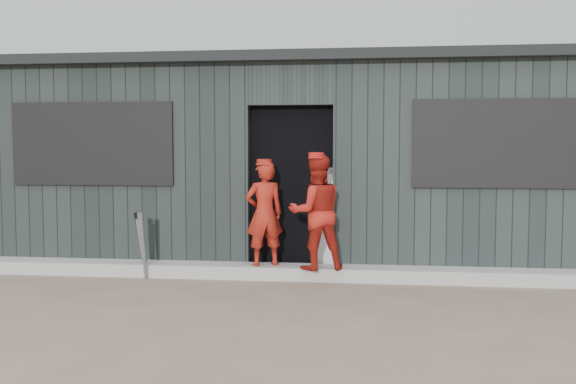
# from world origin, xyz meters

# --- Properties ---
(ground) EXTENTS (80.00, 80.00, 0.00)m
(ground) POSITION_xyz_m (0.00, 0.00, 0.00)
(ground) COLOR #725E4F
(ground) RESTS_ON ground
(curb) EXTENTS (8.00, 0.36, 0.15)m
(curb) POSITION_xyz_m (0.00, 1.82, 0.07)
(curb) COLOR #A2A39E
(curb) RESTS_ON ground
(bat_left) EXTENTS (0.10, 0.24, 0.70)m
(bat_left) POSITION_xyz_m (-1.69, 1.68, 0.35)
(bat_left) COLOR #9C9DA5
(bat_left) RESTS_ON ground
(bat_mid) EXTENTS (0.10, 0.19, 0.78)m
(bat_mid) POSITION_xyz_m (-1.63, 1.56, 0.39)
(bat_mid) COLOR gray
(bat_mid) RESTS_ON ground
(bat_right) EXTENTS (0.10, 0.33, 0.77)m
(bat_right) POSITION_xyz_m (-1.71, 1.74, 0.38)
(bat_right) COLOR black
(bat_right) RESTS_ON ground
(player_red_left) EXTENTS (0.52, 0.44, 1.20)m
(player_red_left) POSITION_xyz_m (-0.27, 1.80, 0.75)
(player_red_left) COLOR #A82114
(player_red_left) RESTS_ON curb
(player_red_right) EXTENTS (0.74, 0.66, 1.28)m
(player_red_right) POSITION_xyz_m (0.33, 1.64, 0.79)
(player_red_right) COLOR #AA1E14
(player_red_right) RESTS_ON curb
(player_grey_back) EXTENTS (0.66, 0.48, 1.24)m
(player_grey_back) POSITION_xyz_m (0.48, 2.17, 0.62)
(player_grey_back) COLOR #AFAFAF
(player_grey_back) RESTS_ON ground
(dugout) EXTENTS (8.30, 3.30, 2.62)m
(dugout) POSITION_xyz_m (-0.00, 3.50, 1.29)
(dugout) COLOR black
(dugout) RESTS_ON ground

